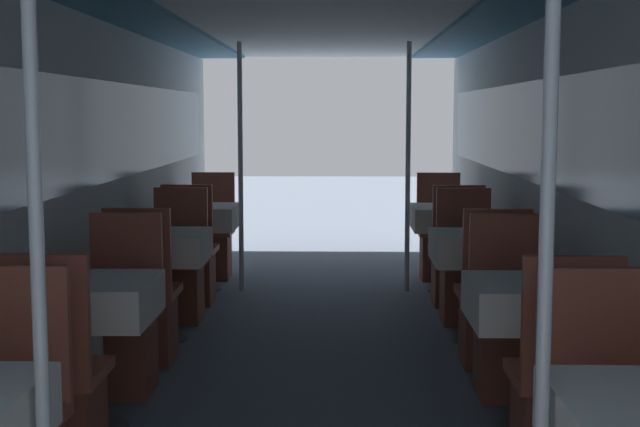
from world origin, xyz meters
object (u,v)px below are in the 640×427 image
Objects in this scene: support_pole_left_0 at (38,279)px; chair_left_near_2 at (144,315)px; chair_left_far_2 at (178,280)px; chair_right_far_3 at (439,247)px; chair_left_near_3 at (191,267)px; chair_right_near_3 at (455,268)px; chair_right_far_2 at (465,281)px; dining_table_left_3 at (202,220)px; chair_right_near_2 at (491,317)px; support_pole_right_0 at (545,281)px; support_pole_left_3 at (241,168)px; chair_right_far_1 at (509,341)px; chair_left_near_1 at (56,407)px; dining_table_right_1 at (533,308)px; dining_table_left_2 at (162,251)px; dining_table_right_2 at (478,252)px; chair_left_far_1 at (122,338)px; chair_left_far_3 at (212,246)px; support_pole_right_3 at (408,168)px; dining_table_left_1 at (91,306)px; chair_right_near_1 at (560,411)px.

support_pole_left_0 is 2.98m from chair_left_near_2.
chair_left_far_2 is 1.00× the size of chair_right_far_3.
chair_left_far_2 and chair_left_near_3 have the same top height.
chair_right_far_2 is at bearing -90.00° from chair_right_near_3.
dining_table_left_3 is (-0.34, 5.15, -0.46)m from support_pole_left_0.
chair_right_near_2 is 1.72m from chair_right_near_3.
support_pole_right_0 is at bearing -96.84° from chair_right_near_2.
chair_right_near_2 is (1.78, -2.29, -0.77)m from support_pole_left_3.
dining_table_left_3 is 0.76× the size of chair_right_far_1.
chair_left_near_2 is at bearing -141.05° from chair_right_near_3.
chair_right_near_2 is (0.34, 2.86, -0.77)m from support_pole_right_0.
chair_left_near_1 is 4.03m from chair_right_near_3.
chair_left_far_2 is 1.32× the size of dining_table_right_1.
chair_right_far_3 is at bearing -90.00° from chair_right_far_2.
chair_left_near_2 and chair_right_far_1 have the same top height.
chair_left_far_2 reaches higher than dining_table_left_2.
chair_left_far_1 is at bearing -151.68° from dining_table_right_2.
support_pole_left_0 is at bearing -121.90° from chair_right_near_2.
chair_left_far_3 is 1.00× the size of chair_right_far_1.
chair_right_near_3 is (2.12, 3.43, 0.00)m from chair_left_near_1.
dining_table_left_2 is 0.76× the size of chair_right_near_2.
chair_right_far_3 is at bearing 90.00° from chair_right_near_2.
chair_left_near_1 is at bearing 65.11° from chair_right_far_3.
support_pole_right_3 is (0.00, 5.15, 0.00)m from support_pole_right_0.
chair_right_near_3 is (2.12, 1.14, -0.31)m from dining_table_left_2.
dining_table_left_1 is at bearing -90.00° from chair_left_near_2.
support_pole_right_3 reaches higher than chair_right_near_3.
chair_left_far_1 is 0.46× the size of support_pole_right_0.
support_pole_right_0 reaches higher than dining_table_left_3.
dining_table_left_1 is 1.72m from dining_table_left_2.
chair_left_far_3 is 4.03m from chair_right_far_1.
chair_right_near_3 is (2.12, 0.57, 0.00)m from chair_left_far_2.
support_pole_left_3 is at bearing 90.00° from support_pole_left_0.
chair_right_far_3 is at bearing 65.11° from chair_left_near_1.
dining_table_right_2 is (1.78, 3.43, -0.46)m from support_pole_left_0.
chair_left_far_2 is at bearing 151.68° from chair_right_near_2.
dining_table_right_2 is at bearing -43.95° from support_pole_left_3.
dining_table_left_1 is 3.48m from support_pole_left_3.
chair_left_near_2 reaches higher than dining_table_left_2.
dining_table_right_2 is (0.00, 2.29, 0.31)m from chair_right_near_1.
dining_table_left_1 is 0.65m from chair_left_near_1.
chair_right_far_3 is at bearing 17.81° from support_pole_left_3.
chair_left_near_2 reaches higher than dining_table_left_1.
chair_right_near_3 is at bearing 58.26° from chair_left_near_1.
chair_left_near_3 is 2.73m from chair_right_near_2.
chair_right_far_3 is (0.00, 1.72, 0.00)m from chair_right_far_2.
support_pole_left_3 is 1.00× the size of support_pole_right_3.
chair_left_near_1 is 2.31m from dining_table_left_2.
chair_left_near_2 is (0.00, 1.72, 0.00)m from chair_left_near_1.
support_pole_left_3 is 2.18× the size of chair_right_far_1.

